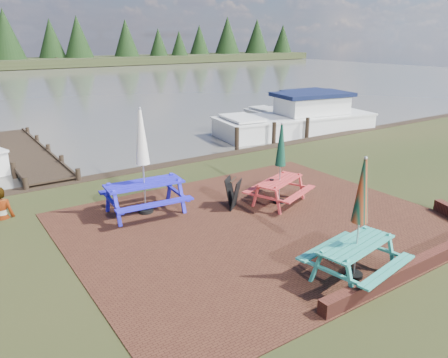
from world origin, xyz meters
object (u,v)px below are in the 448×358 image
Objects in this scene: picnic_table_red at (280,176)px; picnic_table_blue at (144,178)px; picnic_table_teal at (357,238)px; chalkboard at (233,193)px; jetty at (26,153)px; boat_far at (299,111)px; boat_near at (298,121)px.

picnic_table_red is 0.81× the size of picnic_table_blue.
chalkboard is (0.14, 4.29, -0.43)m from picnic_table_teal.
jetty is at bearing 96.30° from picnic_table_red.
picnic_table_blue reaches higher than chalkboard.
boat_far is (14.75, 0.24, 0.25)m from jetty.
picnic_table_teal is 2.97× the size of chalkboard.
picnic_table_red is at bearing -62.73° from jetty.
picnic_table_blue is at bearing 101.38° from picnic_table_teal.
boat_far is at bearing 23.53° from picnic_table_red.
jetty is 12.55m from boat_near.
picnic_table_teal reaches higher than boat_near.
picnic_table_teal is 14.14m from boat_near.
picnic_table_blue is 2.42m from chalkboard.
picnic_table_blue reaches higher than boat_far.
picnic_table_blue reaches higher than boat_near.
picnic_table_blue is at bearing -79.57° from jetty.
boat_near reaches higher than boat_far.
picnic_table_red is (1.41, 3.85, -0.06)m from picnic_table_teal.
picnic_table_teal reaches higher than chalkboard.
picnic_table_teal reaches higher than picnic_table_red.
picnic_table_teal is 0.27× the size of jetty.
boat_near is 3.51m from boat_far.
jetty is at bearing 72.91° from chalkboard.
jetty is 1.08× the size of boat_near.
boat_near is at bearing -10.58° from jetty.
jetty is at bearing 93.36° from boat_far.
chalkboard is at bearing 136.77° from boat_near.
picnic_table_blue is 12.28m from boat_near.
picnic_table_blue is 0.33× the size of boat_near.
jetty is (-3.61, 9.02, -0.31)m from chalkboard.
chalkboard is 9.72m from jetty.
boat_near is at bearing 22.86° from picnic_table_red.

